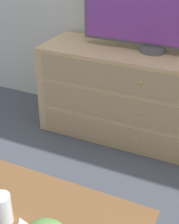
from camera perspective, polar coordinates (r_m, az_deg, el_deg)
The scene contains 3 objects.
ground_plane at distance 2.84m, azimuth 8.72°, elevation -0.97°, with size 12.00×12.00×0.00m, color #474C56.
dresser at distance 2.43m, azimuth 9.92°, elevation 2.22°, with size 1.55×0.49×0.65m.
drink_cup at distance 1.27m, azimuth -14.26°, elevation -15.59°, with size 0.07×0.07×0.11m.
Camera 1 is at (0.65, -2.38, 1.40)m, focal length 55.00 mm.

